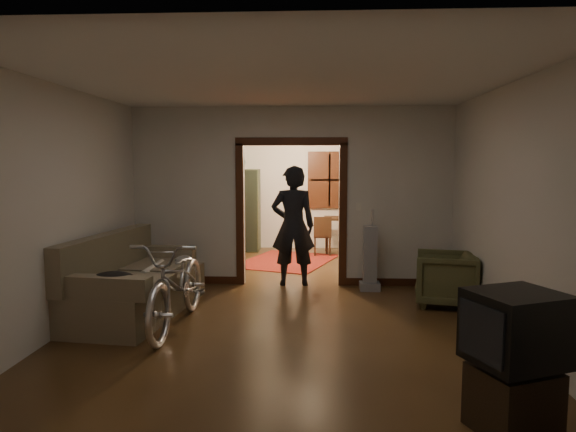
# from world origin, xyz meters

# --- Properties ---
(floor) EXTENTS (5.00, 8.50, 0.01)m
(floor) POSITION_xyz_m (0.00, 0.00, 0.00)
(floor) COLOR #342110
(floor) RESTS_ON ground
(ceiling) EXTENTS (5.00, 8.50, 0.01)m
(ceiling) POSITION_xyz_m (0.00, 0.00, 2.80)
(ceiling) COLOR white
(ceiling) RESTS_ON floor
(wall_back) EXTENTS (5.00, 0.02, 2.80)m
(wall_back) POSITION_xyz_m (0.00, 4.25, 1.40)
(wall_back) COLOR beige
(wall_back) RESTS_ON floor
(wall_left) EXTENTS (0.02, 8.50, 2.80)m
(wall_left) POSITION_xyz_m (-2.50, 0.00, 1.40)
(wall_left) COLOR beige
(wall_left) RESTS_ON floor
(wall_right) EXTENTS (0.02, 8.50, 2.80)m
(wall_right) POSITION_xyz_m (2.50, 0.00, 1.40)
(wall_right) COLOR beige
(wall_right) RESTS_ON floor
(partition_wall) EXTENTS (5.00, 0.14, 2.80)m
(partition_wall) POSITION_xyz_m (0.00, 0.75, 1.40)
(partition_wall) COLOR beige
(partition_wall) RESTS_ON floor
(door_casing) EXTENTS (1.74, 0.20, 2.32)m
(door_casing) POSITION_xyz_m (0.00, 0.75, 1.10)
(door_casing) COLOR #34180B
(door_casing) RESTS_ON floor
(far_window) EXTENTS (0.98, 0.06, 1.28)m
(far_window) POSITION_xyz_m (0.70, 4.21, 1.55)
(far_window) COLOR black
(far_window) RESTS_ON wall_back
(chandelier) EXTENTS (0.24, 0.24, 0.24)m
(chandelier) POSITION_xyz_m (0.00, 2.50, 2.35)
(chandelier) COLOR #FFE0A5
(chandelier) RESTS_ON ceiling
(light_switch) EXTENTS (0.08, 0.01, 0.12)m
(light_switch) POSITION_xyz_m (1.05, 0.68, 1.25)
(light_switch) COLOR silver
(light_switch) RESTS_ON partition_wall
(sofa) EXTENTS (1.26, 2.34, 1.03)m
(sofa) POSITION_xyz_m (-1.88, -1.00, 0.51)
(sofa) COLOR brown
(sofa) RESTS_ON floor
(rolled_paper) EXTENTS (0.10, 0.80, 0.10)m
(rolled_paper) POSITION_xyz_m (-1.78, -0.70, 0.53)
(rolled_paper) COLOR beige
(rolled_paper) RESTS_ON sofa
(jacket) EXTENTS (0.45, 0.34, 0.13)m
(jacket) POSITION_xyz_m (-1.83, -1.91, 0.68)
(jacket) COLOR black
(jacket) RESTS_ON sofa
(bicycle) EXTENTS (0.75, 2.04, 1.06)m
(bicycle) POSITION_xyz_m (-1.23, -1.50, 0.53)
(bicycle) COLOR silver
(bicycle) RESTS_ON floor
(armchair) EXTENTS (0.95, 0.93, 0.73)m
(armchair) POSITION_xyz_m (2.15, -0.38, 0.36)
(armchair) COLOR #484929
(armchair) RESTS_ON floor
(tv_stand) EXTENTS (0.66, 0.63, 0.47)m
(tv_stand) POSITION_xyz_m (1.79, -3.72, 0.23)
(tv_stand) COLOR black
(tv_stand) RESTS_ON floor
(crt_tv) EXTENTS (0.75, 0.72, 0.51)m
(crt_tv) POSITION_xyz_m (1.79, -3.72, 0.77)
(crt_tv) COLOR black
(crt_tv) RESTS_ON tv_stand
(vacuum) EXTENTS (0.35, 0.30, 0.99)m
(vacuum) POSITION_xyz_m (1.21, 0.39, 0.49)
(vacuum) COLOR gray
(vacuum) RESTS_ON floor
(person) EXTENTS (0.73, 0.51, 1.88)m
(person) POSITION_xyz_m (0.03, 0.68, 0.94)
(person) COLOR black
(person) RESTS_ON floor
(oriental_rug) EXTENTS (2.15, 2.45, 0.02)m
(oriental_rug) POSITION_xyz_m (-0.17, 2.61, 0.01)
(oriental_rug) COLOR maroon
(oriental_rug) RESTS_ON floor
(locker) EXTENTS (0.90, 0.51, 1.79)m
(locker) POSITION_xyz_m (-1.29, 3.83, 0.90)
(locker) COLOR #2A321E
(locker) RESTS_ON floor
(globe) EXTENTS (0.30, 0.30, 0.30)m
(globe) POSITION_xyz_m (-1.29, 3.83, 1.94)
(globe) COLOR #1E5972
(globe) RESTS_ON locker
(desk) EXTENTS (1.06, 0.64, 0.76)m
(desk) POSITION_xyz_m (1.10, 3.63, 0.38)
(desk) COLOR black
(desk) RESTS_ON floor
(desk_chair) EXTENTS (0.44, 0.44, 0.82)m
(desk_chair) POSITION_xyz_m (0.54, 3.34, 0.41)
(desk_chair) COLOR black
(desk_chair) RESTS_ON floor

